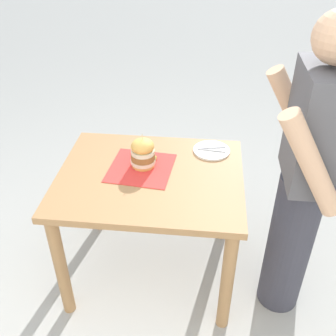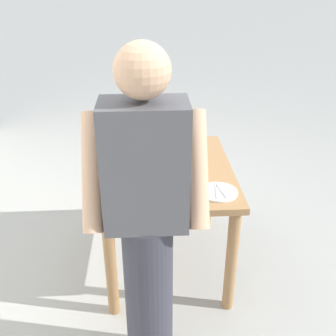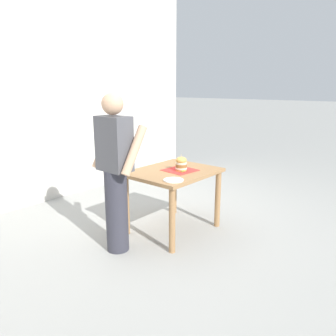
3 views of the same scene
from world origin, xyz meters
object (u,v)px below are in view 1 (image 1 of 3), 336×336
object	(u,v)px
sandwich	(143,153)
diner_across_table	(304,181)
pickle_spear	(149,158)
patio_table	(151,193)
side_plate_with_forks	(212,150)

from	to	relation	value
sandwich	diner_across_table	distance (m)	0.86
sandwich	diner_across_table	world-z (taller)	diner_across_table
sandwich	diner_across_table	size ratio (longest dim) A/B	0.12
pickle_spear	diner_across_table	size ratio (longest dim) A/B	0.05
patio_table	diner_across_table	distance (m)	0.83
pickle_spear	side_plate_with_forks	size ratio (longest dim) A/B	0.41
sandwich	pickle_spear	distance (m)	0.09
pickle_spear	diner_across_table	distance (m)	0.86
patio_table	side_plate_with_forks	bearing A→B (deg)	129.65
patio_table	diner_across_table	world-z (taller)	diner_across_table
pickle_spear	side_plate_with_forks	bearing A→B (deg)	111.21
side_plate_with_forks	sandwich	bearing A→B (deg)	-62.85
side_plate_with_forks	diner_across_table	size ratio (longest dim) A/B	0.13
patio_table	sandwich	distance (m)	0.24
patio_table	sandwich	bearing A→B (deg)	-148.04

